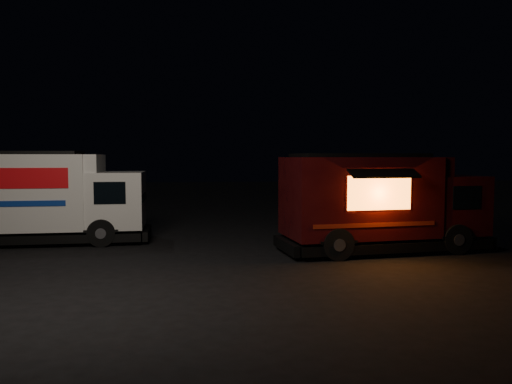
{
  "coord_description": "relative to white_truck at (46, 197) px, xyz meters",
  "views": [
    {
      "loc": [
        0.81,
        -12.16,
        2.58
      ],
      "look_at": [
        2.37,
        2.0,
        1.58
      ],
      "focal_mm": 35.0,
      "sensor_mm": 36.0,
      "label": 1
    }
  ],
  "objects": [
    {
      "name": "red_truck",
      "position": [
        9.63,
        -2.33,
        -0.04
      ],
      "size": [
        5.97,
        2.81,
        2.68
      ],
      "primitive_type": null,
      "rotation": [
        0.0,
        0.0,
        0.12
      ],
      "color": "#3A0A0A",
      "rests_on": "ground"
    },
    {
      "name": "white_truck",
      "position": [
        0.0,
        0.0,
        0.0
      ],
      "size": [
        6.17,
        2.33,
        2.76
      ],
      "primitive_type": null,
      "rotation": [
        0.0,
        0.0,
        0.04
      ],
      "color": "silver",
      "rests_on": "ground"
    },
    {
      "name": "ground",
      "position": [
        3.83,
        -3.35,
        -1.38
      ],
      "size": [
        80.0,
        80.0,
        0.0
      ],
      "primitive_type": "plane",
      "color": "black",
      "rests_on": "ground"
    }
  ]
}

